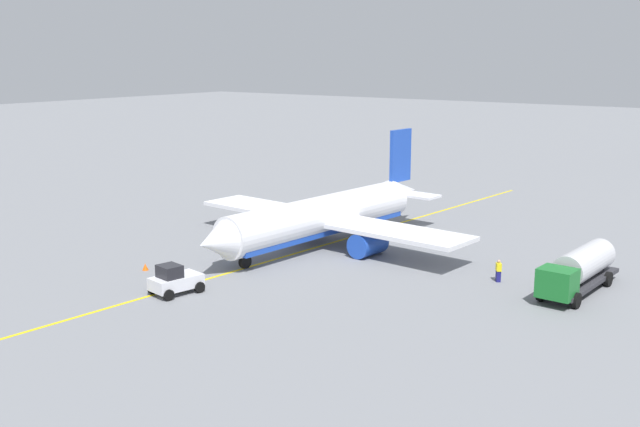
# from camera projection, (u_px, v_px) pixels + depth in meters

# --- Properties ---
(ground_plane) EXTENTS (400.00, 400.00, 0.00)m
(ground_plane) POSITION_uv_depth(u_px,v_px,m) (320.00, 246.00, 67.64)
(ground_plane) COLOR slate
(airplane) EXTENTS (29.10, 28.36, 9.52)m
(airplane) POSITION_uv_depth(u_px,v_px,m) (324.00, 217.00, 67.48)
(airplane) COLOR white
(airplane) RESTS_ON ground
(fuel_tanker) EXTENTS (10.30, 3.24, 3.15)m
(fuel_tanker) POSITION_uv_depth(u_px,v_px,m) (579.00, 269.00, 54.32)
(fuel_tanker) COLOR #2D2D33
(fuel_tanker) RESTS_ON ground
(pushback_tug) EXTENTS (3.90, 2.88, 2.20)m
(pushback_tug) POSITION_uv_depth(u_px,v_px,m) (175.00, 280.00, 54.12)
(pushback_tug) COLOR silver
(pushback_tug) RESTS_ON ground
(refueling_worker) EXTENTS (0.63, 0.59, 1.71)m
(refueling_worker) POSITION_uv_depth(u_px,v_px,m) (498.00, 271.00, 57.03)
(refueling_worker) COLOR navy
(refueling_worker) RESTS_ON ground
(safety_cone_nose) EXTENTS (0.50, 0.50, 0.55)m
(safety_cone_nose) POSITION_uv_depth(u_px,v_px,m) (145.00, 267.00, 60.15)
(safety_cone_nose) COLOR #F2590F
(safety_cone_nose) RESTS_ON ground
(taxi_line_marking) EXTENTS (74.06, 6.39, 0.01)m
(taxi_line_marking) POSITION_uv_depth(u_px,v_px,m) (320.00, 246.00, 67.64)
(taxi_line_marking) COLOR yellow
(taxi_line_marking) RESTS_ON ground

